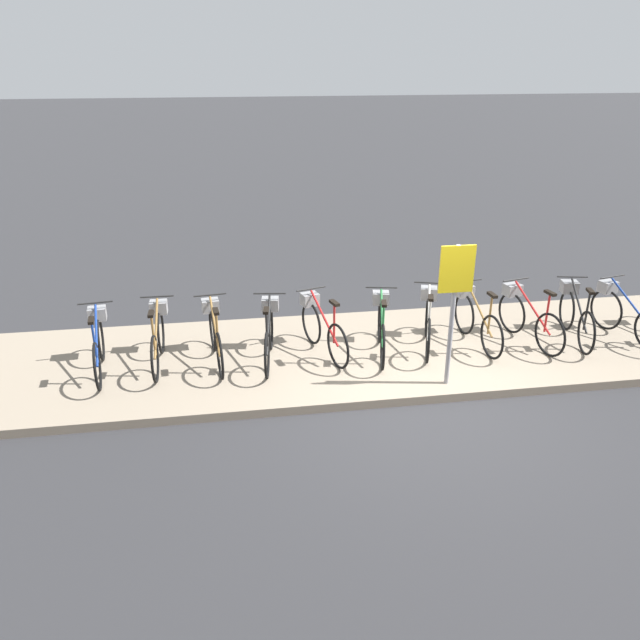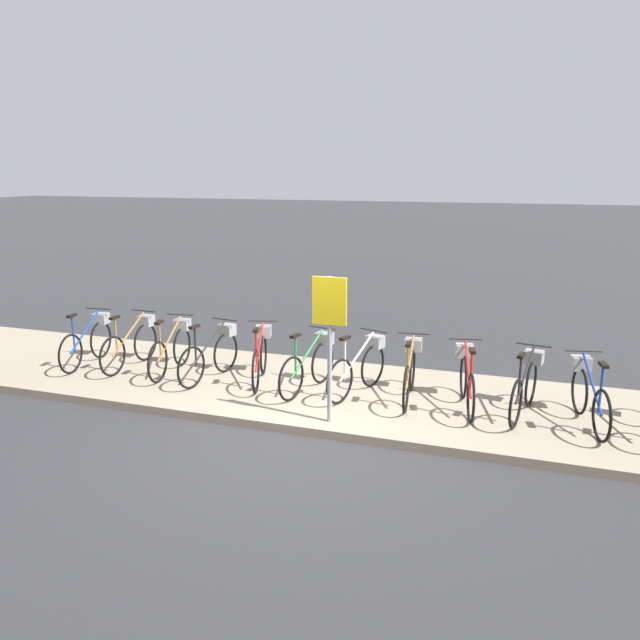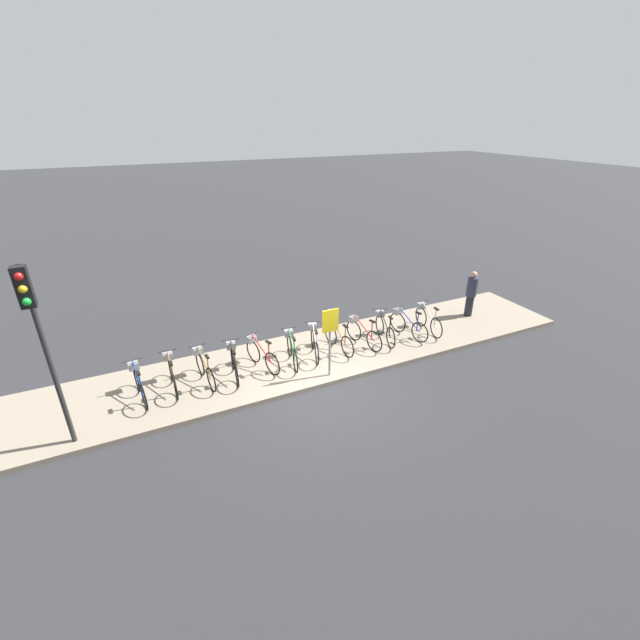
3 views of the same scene
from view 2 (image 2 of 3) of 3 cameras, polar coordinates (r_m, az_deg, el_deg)
The scene contains 14 objects.
ground_plane at distance 8.05m, azimuth -1.95°, elevation -10.52°, with size 120.00×120.00×0.00m, color #2D2D30.
sidewalk at distance 9.28m, azimuth 1.20°, elevation -6.76°, with size 17.04×2.87×0.12m.
parked_bicycle_0 at distance 11.07m, azimuth -20.35°, elevation -1.65°, with size 0.46×1.52×0.94m.
parked_bicycle_1 at distance 10.69m, azimuth -16.74°, elevation -1.89°, with size 0.46×1.52×0.94m.
parked_bicycle_2 at distance 10.23m, azimuth -13.32°, elevation -2.36°, with size 0.46×1.51×0.94m.
parked_bicycle_3 at distance 9.80m, azimuth -9.78°, elevation -2.89°, with size 0.46×1.51×0.94m.
parked_bicycle_4 at distance 9.57m, azimuth -5.47°, elevation -3.16°, with size 0.58×1.47×0.94m.
parked_bicycle_5 at distance 9.16m, azimuth -0.84°, elevation -3.86°, with size 0.48×1.50×0.94m.
parked_bicycle_6 at distance 9.04m, azimuth 3.73°, elevation -4.13°, with size 0.59×1.46×0.94m.
parked_bicycle_7 at distance 8.89m, azimuth 8.25°, elevation -4.56°, with size 0.46×1.52×0.94m.
parked_bicycle_8 at distance 8.73m, azimuth 13.25°, elevation -5.12°, with size 0.50×1.49×0.94m.
parked_bicycle_9 at distance 8.68m, azimuth 18.31°, elevation -5.56°, with size 0.48×1.50×0.94m.
parked_bicycle_10 at distance 8.64m, azimuth 23.33°, elevation -6.09°, with size 0.51×1.49×0.94m.
sign_post at distance 7.75m, azimuth 0.88°, elevation -0.40°, with size 0.44×0.07×1.89m.
Camera 2 is at (2.62, -6.87, 3.28)m, focal length 35.00 mm.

